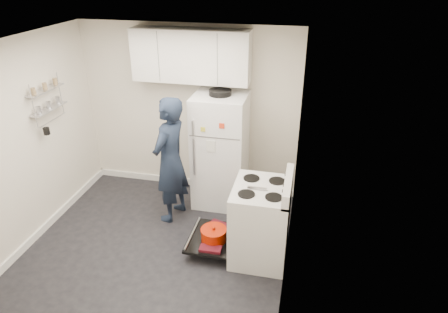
% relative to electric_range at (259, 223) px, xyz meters
% --- Properties ---
extents(room, '(3.21, 3.21, 2.51)m').
position_rel_electric_range_xyz_m(room, '(-1.29, -0.12, 0.74)').
color(room, black).
rests_on(room, ground).
extents(electric_range, '(0.66, 0.76, 1.10)m').
position_rel_electric_range_xyz_m(electric_range, '(0.00, 0.00, 0.00)').
color(electric_range, silver).
rests_on(electric_range, ground).
extents(open_oven_door, '(0.55, 0.70, 0.24)m').
position_rel_electric_range_xyz_m(open_oven_door, '(-0.57, -0.03, -0.27)').
color(open_oven_door, black).
rests_on(open_oven_door, ground).
extents(refrigerator, '(0.72, 0.74, 1.71)m').
position_rel_electric_range_xyz_m(refrigerator, '(-0.72, 1.10, 0.36)').
color(refrigerator, white).
rests_on(refrigerator, ground).
extents(upper_cabinets, '(1.60, 0.33, 0.70)m').
position_rel_electric_range_xyz_m(upper_cabinets, '(-1.16, 1.28, 1.63)').
color(upper_cabinets, silver).
rests_on(upper_cabinets, room).
extents(wall_shelf_rack, '(0.14, 0.60, 0.61)m').
position_rel_electric_range_xyz_m(wall_shelf_rack, '(-2.78, 0.34, 1.21)').
color(wall_shelf_rack, '#B2B2B7').
rests_on(wall_shelf_rack, room).
extents(person, '(0.55, 0.71, 1.74)m').
position_rel_electric_range_xyz_m(person, '(-1.28, 0.56, 0.40)').
color(person, '#172033').
rests_on(person, ground).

